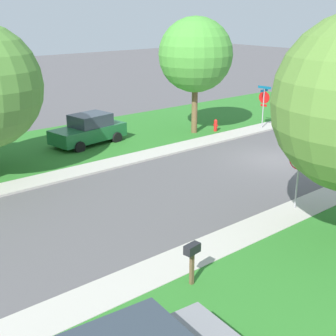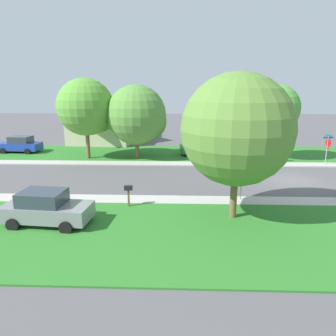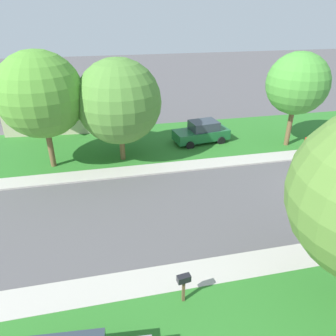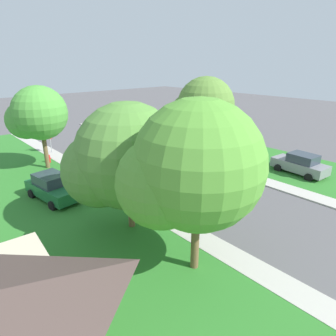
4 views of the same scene
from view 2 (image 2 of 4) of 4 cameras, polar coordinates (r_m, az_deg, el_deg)
The scene contains 17 objects.
ground_plane at distance 25.15m, azimuth 21.24°, elevation -2.06°, with size 120.00×120.00×0.00m, color #565456.
sidewalk_east at distance 28.50m, azimuth -5.48°, elevation 0.85°, with size 1.40×56.00×0.10m, color #B7B2A8.
lawn_east at distance 33.06m, azimuth -4.44°, elevation 2.74°, with size 8.00×56.00×0.08m, color #2D7528.
sidewalk_west at distance 19.61m, azimuth -9.00°, elevation -5.62°, with size 1.40×56.00×0.10m, color #B7B2A8.
lawn_west at distance 15.39m, azimuth -12.32°, elevation -11.63°, with size 8.00×56.00×0.08m, color #2D7528.
stop_sign_near_corner at distance 30.61m, azimuth 26.90°, elevation 3.78°, with size 0.91×0.91×2.77m.
stop_sign_far_corner at distance 19.22m, azimuth 13.11°, elevation -0.50°, with size 0.91×0.91×2.77m.
car_blue_far_down_street at distance 36.48m, azimuth -25.19°, elevation 3.85°, with size 2.26×4.41×1.76m.
car_green_near_corner at distance 31.91m, azimuth 6.31°, elevation 3.80°, with size 2.48×4.51×1.76m.
car_grey_kerbside_mid at distance 16.91m, azimuth -21.13°, elevation -6.79°, with size 2.33×4.45×1.76m.
tree_sidewalk_near at distance 30.89m, azimuth -14.13°, elevation 10.35°, with size 5.69×5.29×7.56m.
tree_across_left at distance 30.09m, azimuth -5.25°, elevation 9.23°, with size 5.96×5.55×6.97m.
tree_across_right at distance 16.33m, azimuth 12.91°, elevation 6.27°, with size 6.01×5.59×7.48m.
tree_sidewalk_far at distance 30.92m, azimuth 18.96°, elevation 9.84°, with size 4.74×4.41×7.01m.
house_right_setback at distance 40.70m, azimuth -11.24°, elevation 8.05°, with size 9.58×8.47×4.60m.
fire_hydrant at distance 31.01m, azimuth 20.70°, elevation 1.81°, with size 0.38×0.22×0.83m.
mailbox at distance 18.08m, azimuth -7.16°, elevation -4.08°, with size 0.30×0.51×1.31m.
Camera 2 is at (-22.77, 8.31, 6.72)m, focal length 33.73 mm.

